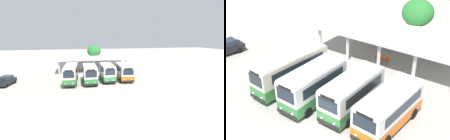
# 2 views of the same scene
# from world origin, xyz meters

# --- Properties ---
(ground_plane) EXTENTS (180.00, 180.00, 0.00)m
(ground_plane) POSITION_xyz_m (0.00, 0.00, 0.00)
(ground_plane) COLOR #A39E93
(city_bus_nearest_orange) EXTENTS (2.69, 8.06, 3.20)m
(city_bus_nearest_orange) POSITION_xyz_m (-6.52, 4.23, 1.77)
(city_bus_nearest_orange) COLOR black
(city_bus_nearest_orange) RESTS_ON ground
(city_bus_second_in_row) EXTENTS (2.52, 6.63, 3.21)m
(city_bus_second_in_row) POSITION_xyz_m (-3.13, 3.41, 1.77)
(city_bus_second_in_row) COLOR black
(city_bus_second_in_row) RESTS_ON ground
(city_bus_middle_cream) EXTENTS (2.45, 6.59, 3.12)m
(city_bus_middle_cream) POSITION_xyz_m (0.26, 4.32, 1.73)
(city_bus_middle_cream) COLOR black
(city_bus_middle_cream) RESTS_ON ground
(city_bus_fourth_amber) EXTENTS (2.80, 6.90, 3.03)m
(city_bus_fourth_amber) POSITION_xyz_m (3.64, 4.28, 1.69)
(city_bus_fourth_amber) COLOR black
(city_bus_fourth_amber) RESTS_ON ground
(parked_car_flank) EXTENTS (2.47, 4.35, 1.62)m
(parked_car_flank) POSITION_xyz_m (-17.52, 4.86, 0.83)
(parked_car_flank) COLOR black
(parked_car_flank) RESTS_ON ground
(terminal_canopy) EXTENTS (16.76, 6.43, 3.40)m
(terminal_canopy) POSITION_xyz_m (-1.43, 15.14, 2.68)
(terminal_canopy) COLOR silver
(terminal_canopy) RESTS_ON ground
(waiting_chair_end_by_column) EXTENTS (0.44, 0.44, 0.86)m
(waiting_chair_end_by_column) POSITION_xyz_m (-2.53, 13.63, 0.52)
(waiting_chair_end_by_column) COLOR slate
(waiting_chair_end_by_column) RESTS_ON ground
(waiting_chair_second_from_end) EXTENTS (0.44, 0.44, 0.86)m
(waiting_chair_second_from_end) POSITION_xyz_m (-1.90, 13.60, 0.52)
(waiting_chair_second_from_end) COLOR slate
(waiting_chair_second_from_end) RESTS_ON ground
(waiting_chair_middle_seat) EXTENTS (0.44, 0.44, 0.86)m
(waiting_chair_middle_seat) POSITION_xyz_m (-1.26, 13.65, 0.52)
(waiting_chair_middle_seat) COLOR slate
(waiting_chair_middle_seat) RESTS_ON ground
(roadside_tree_behind_canopy) EXTENTS (3.62, 3.62, 6.02)m
(roadside_tree_behind_canopy) POSITION_xyz_m (-0.52, 18.87, 4.46)
(roadside_tree_behind_canopy) COLOR brown
(roadside_tree_behind_canopy) RESTS_ON ground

